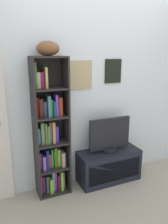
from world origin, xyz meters
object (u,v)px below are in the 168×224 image
tv_stand (109,165)px  football (48,48)px  bookshelf (50,135)px  television (110,135)px

tv_stand → football: bearing=176.5°
bookshelf → tv_stand: bearing=-5.6°
bookshelf → football: bearing=-62.6°
television → tv_stand: bearing=-90.0°
bookshelf → tv_stand: (0.80, -0.08, -0.55)m
bookshelf → television: (0.80, -0.08, -0.11)m
football → television: football is taller
television → football: bearing=176.6°
tv_stand → television: 0.45m
bookshelf → football: 1.02m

